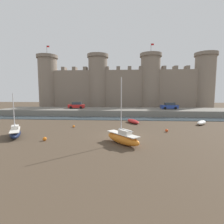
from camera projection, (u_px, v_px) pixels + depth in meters
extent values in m
plane|color=#4C3D2D|center=(122.00, 136.00, 22.03)|extent=(160.00, 160.00, 0.00)
cube|color=#3D4C56|center=(123.00, 119.00, 36.67)|extent=(80.00, 4.50, 0.10)
cube|color=slate|center=(123.00, 112.00, 43.79)|extent=(60.89, 10.00, 1.45)
cube|color=gray|center=(124.00, 90.00, 54.91)|extent=(48.89, 2.80, 12.43)
cylinder|color=gray|center=(48.00, 84.00, 56.46)|extent=(5.89, 5.89, 16.36)
cylinder|color=#796B5D|center=(47.00, 57.00, 55.52)|extent=(6.60, 6.60, 1.00)
cylinder|color=#4C4742|center=(47.00, 50.00, 55.30)|extent=(0.10, 0.10, 3.00)
cube|color=red|center=(48.00, 46.00, 55.14)|extent=(0.80, 0.04, 0.50)
cylinder|color=gray|center=(98.00, 84.00, 55.29)|extent=(5.89, 5.89, 16.36)
cylinder|color=#796B5D|center=(98.00, 56.00, 54.34)|extent=(6.60, 6.60, 1.00)
cylinder|color=gray|center=(150.00, 84.00, 54.11)|extent=(5.89, 5.89, 16.36)
cylinder|color=#796B5D|center=(151.00, 55.00, 53.17)|extent=(6.60, 6.60, 1.00)
cylinder|color=#4C4742|center=(151.00, 48.00, 52.95)|extent=(0.10, 0.10, 3.00)
cube|color=red|center=(153.00, 44.00, 52.79)|extent=(0.80, 0.04, 0.50)
cylinder|color=gray|center=(204.00, 84.00, 52.94)|extent=(5.89, 5.89, 16.36)
cylinder|color=#796B5D|center=(206.00, 54.00, 51.99)|extent=(6.60, 6.60, 1.00)
cube|color=gray|center=(64.00, 69.00, 55.55)|extent=(1.10, 2.52, 1.10)
cube|color=gray|center=(75.00, 69.00, 55.30)|extent=(1.10, 2.52, 1.10)
cube|color=gray|center=(86.00, 69.00, 55.05)|extent=(1.10, 2.52, 1.10)
cube|color=gray|center=(107.00, 69.00, 54.55)|extent=(1.10, 2.52, 1.10)
cube|color=gray|center=(118.00, 69.00, 54.30)|extent=(1.10, 2.52, 1.10)
cube|color=gray|center=(130.00, 68.00, 54.05)|extent=(1.10, 2.52, 1.10)
cube|color=gray|center=(141.00, 68.00, 53.80)|extent=(1.10, 2.52, 1.10)
cube|color=gray|center=(164.00, 68.00, 53.30)|extent=(1.10, 2.52, 1.10)
cube|color=gray|center=(175.00, 68.00, 53.05)|extent=(1.10, 2.52, 1.10)
cube|color=gray|center=(187.00, 68.00, 52.81)|extent=(1.10, 2.52, 1.10)
ellipsoid|color=silver|center=(201.00, 123.00, 29.98)|extent=(2.89, 3.32, 0.69)
ellipsoid|color=white|center=(201.00, 122.00, 29.97)|extent=(2.34, 2.69, 0.38)
cube|color=beige|center=(202.00, 122.00, 30.15)|extent=(0.85, 0.72, 0.06)
cube|color=beige|center=(199.00, 123.00, 29.00)|extent=(0.64, 0.58, 0.08)
ellipsoid|color=#141E3D|center=(15.00, 133.00, 21.52)|extent=(3.44, 4.70, 0.94)
cube|color=silver|center=(15.00, 130.00, 21.48)|extent=(2.99, 4.12, 0.08)
cube|color=silver|center=(15.00, 127.00, 21.77)|extent=(1.35, 1.54, 0.44)
cylinder|color=silver|center=(14.00, 112.00, 21.02)|extent=(0.10, 0.10, 4.43)
cylinder|color=silver|center=(15.00, 125.00, 21.85)|extent=(1.14, 1.88, 0.08)
ellipsoid|color=red|center=(133.00, 121.00, 31.46)|extent=(2.76, 4.10, 0.66)
ellipsoid|color=#F23939|center=(133.00, 121.00, 31.46)|extent=(2.22, 3.34, 0.36)
cube|color=beige|center=(134.00, 121.00, 31.18)|extent=(1.05, 0.62, 0.06)
cube|color=beige|center=(129.00, 120.00, 32.89)|extent=(0.74, 0.54, 0.08)
ellipsoid|color=orange|center=(123.00, 139.00, 18.56)|extent=(4.11, 4.42, 1.14)
cube|color=silver|center=(123.00, 134.00, 18.51)|extent=(3.59, 3.87, 0.08)
cube|color=silver|center=(125.00, 132.00, 18.19)|extent=(1.48, 1.53, 0.44)
cylinder|color=silver|center=(121.00, 106.00, 18.37)|extent=(0.10, 0.10, 5.90)
cylinder|color=silver|center=(126.00, 130.00, 18.07)|extent=(1.51, 1.69, 0.08)
sphere|color=#E04C1E|center=(167.00, 130.00, 24.35)|extent=(0.42, 0.42, 0.42)
sphere|color=orange|center=(45.00, 139.00, 19.83)|extent=(0.44, 0.44, 0.44)
sphere|color=orange|center=(74.00, 126.00, 27.48)|extent=(0.37, 0.37, 0.37)
cube|color=#263F99|center=(169.00, 107.00, 42.92)|extent=(4.20, 1.96, 0.80)
cube|color=#2D3842|center=(170.00, 104.00, 42.84)|extent=(2.35, 1.64, 0.64)
cylinder|color=black|center=(165.00, 108.00, 42.12)|extent=(0.65, 0.22, 0.64)
cylinder|color=black|center=(163.00, 108.00, 43.81)|extent=(0.65, 0.22, 0.64)
cylinder|color=black|center=(176.00, 108.00, 42.10)|extent=(0.65, 0.22, 0.64)
cylinder|color=black|center=(173.00, 108.00, 43.79)|extent=(0.65, 0.22, 0.64)
cube|color=red|center=(76.00, 106.00, 44.93)|extent=(4.20, 1.96, 0.80)
cube|color=#2D3842|center=(77.00, 103.00, 44.85)|extent=(2.35, 1.64, 0.64)
cylinder|color=black|center=(71.00, 107.00, 44.13)|extent=(0.65, 0.22, 0.64)
cylinder|color=black|center=(72.00, 107.00, 45.82)|extent=(0.65, 0.22, 0.64)
cylinder|color=black|center=(81.00, 107.00, 44.11)|extent=(0.65, 0.22, 0.64)
cylinder|color=black|center=(82.00, 107.00, 45.80)|extent=(0.65, 0.22, 0.64)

